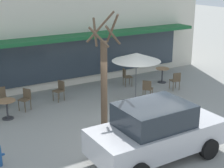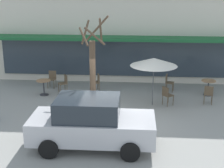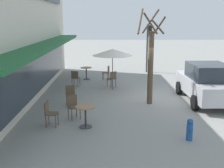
{
  "view_description": "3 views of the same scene",
  "coord_description": "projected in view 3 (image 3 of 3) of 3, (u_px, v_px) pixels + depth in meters",
  "views": [
    {
      "loc": [
        -6.57,
        -9.18,
        5.38
      ],
      "look_at": [
        0.55,
        2.67,
        0.93
      ],
      "focal_mm": 55.0,
      "sensor_mm": 36.0,
      "label": 1
    },
    {
      "loc": [
        0.93,
        -12.42,
        5.49
      ],
      "look_at": [
        -0.25,
        2.55,
        0.92
      ],
      "focal_mm": 55.0,
      "sensor_mm": 36.0,
      "label": 2
    },
    {
      "loc": [
        -12.98,
        2.65,
        3.67
      ],
      "look_at": [
        -0.49,
        2.49,
        0.81
      ],
      "focal_mm": 45.0,
      "sensor_mm": 36.0,
      "label": 3
    }
  ],
  "objects": [
    {
      "name": "cafe_chair_5",
      "position": [
        112.0,
        78.0,
        15.55
      ],
      "size": [
        0.56,
        0.56,
        0.89
      ],
      "color": "brown",
      "rests_on": "ground"
    },
    {
      "name": "cafe_chair_1",
      "position": [
        73.0,
        105.0,
        10.6
      ],
      "size": [
        0.55,
        0.55,
        0.89
      ],
      "color": "brown",
      "rests_on": "ground"
    },
    {
      "name": "parked_sedan",
      "position": [
        207.0,
        83.0,
        12.74
      ],
      "size": [
        4.21,
        2.04,
        1.76
      ],
      "color": "#B7B7BC",
      "rests_on": "ground"
    },
    {
      "name": "cafe_chair_3",
      "position": [
        50.0,
        112.0,
        9.81
      ],
      "size": [
        0.43,
        0.43,
        0.89
      ],
      "color": "brown",
      "rests_on": "ground"
    },
    {
      "name": "patio_umbrella_green_folded",
      "position": [
        113.0,
        52.0,
        14.59
      ],
      "size": [
        2.1,
        2.1,
        2.2
      ],
      "color": "#4C4C51",
      "rests_on": "ground"
    },
    {
      "name": "fire_hydrant",
      "position": [
        190.0,
        129.0,
        8.7
      ],
      "size": [
        0.36,
        0.2,
        0.71
      ],
      "color": "#1E4C8C",
      "rests_on": "ground"
    },
    {
      "name": "cafe_chair_0",
      "position": [
        71.0,
        94.0,
        12.19
      ],
      "size": [
        0.51,
        0.51,
        0.89
      ],
      "color": "brown",
      "rests_on": "ground"
    },
    {
      "name": "cafe_table_near_wall",
      "position": [
        85.0,
        113.0,
        9.72
      ],
      "size": [
        0.7,
        0.7,
        0.76
      ],
      "color": "#333338",
      "rests_on": "ground"
    },
    {
      "name": "cafe_chair_2",
      "position": [
        75.0,
        77.0,
        15.75
      ],
      "size": [
        0.48,
        0.48,
        0.89
      ],
      "color": "brown",
      "rests_on": "ground"
    },
    {
      "name": "traffic_light_pole",
      "position": [
        149.0,
        40.0,
        19.72
      ],
      "size": [
        0.26,
        0.44,
        3.4
      ],
      "color": "#47474C",
      "rests_on": "ground"
    },
    {
      "name": "street_tree",
      "position": [
        151.0,
        61.0,
        12.2
      ],
      "size": [
        1.19,
        1.21,
        4.17
      ],
      "color": "brown",
      "rests_on": "ground"
    },
    {
      "name": "ground_plane",
      "position": [
        163.0,
        98.0,
        13.5
      ],
      "size": [
        80.0,
        80.0,
        0.0
      ],
      "primitive_type": "plane",
      "color": "gray"
    },
    {
      "name": "cafe_chair_4",
      "position": [
        107.0,
        72.0,
        17.41
      ],
      "size": [
        0.46,
        0.46,
        0.89
      ],
      "color": "brown",
      "rests_on": "ground"
    },
    {
      "name": "cafe_table_streetside",
      "position": [
        86.0,
        71.0,
        17.63
      ],
      "size": [
        0.7,
        0.7,
        0.76
      ],
      "color": "#333338",
      "rests_on": "ground"
    }
  ]
}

